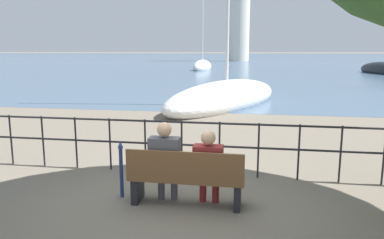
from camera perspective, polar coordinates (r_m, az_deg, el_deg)
ground_plane at (r=5.99m, az=-0.84°, el=-12.75°), size 1000.00×1000.00×0.00m
harbor_water at (r=164.09m, az=9.61°, el=9.53°), size 600.00×300.00×0.01m
park_bench at (r=5.78m, az=-0.96°, el=-9.05°), size 1.78×0.45×0.90m
seated_person_left at (r=5.83m, az=-4.11°, el=-6.01°), size 0.47×0.35×1.30m
seated_person_right at (r=5.73m, az=2.50°, el=-6.79°), size 0.45×0.35×1.20m
promenade_railing at (r=7.12m, az=1.29°, el=-3.07°), size 15.33×0.04×1.05m
closed_umbrella at (r=6.18m, az=-10.75°, el=-6.99°), size 0.09×0.09×0.95m
sailboat_1 at (r=46.12m, az=1.59°, el=8.07°), size 2.36×6.45×11.58m
sailboat_2 at (r=42.89m, az=27.26°, el=6.71°), size 3.77×9.11×12.09m
sailboat_4 at (r=16.36m, az=5.26°, el=3.39°), size 5.67×9.12×12.95m
harbor_lighthouse at (r=85.30m, az=7.21°, el=17.32°), size 4.68×4.68×27.14m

